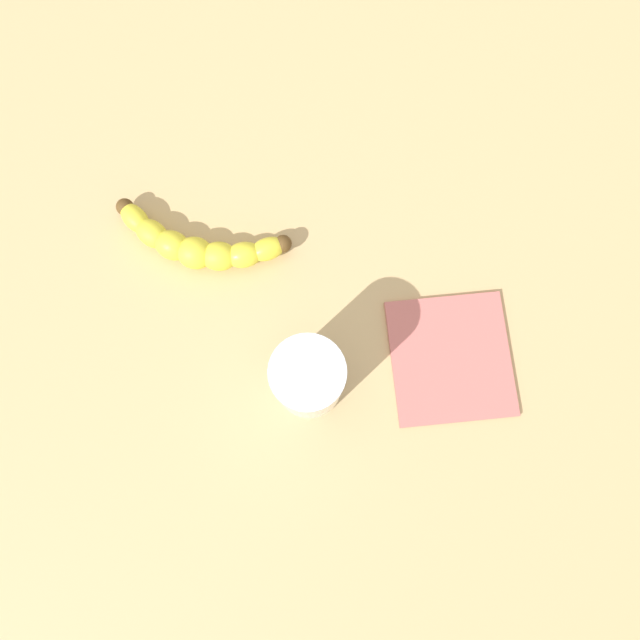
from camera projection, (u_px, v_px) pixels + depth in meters
The scene contains 4 objects.
wooden_tabletop at pixel (314, 240), 72.56cm from camera, with size 120.00×120.00×3.00cm, color tan.
banana at pixel (198, 245), 68.86cm from camera, with size 16.22×15.75×3.77cm.
smoothie_glass at pixel (308, 379), 62.17cm from camera, with size 7.59×7.59×11.39cm.
folded_napkin at pixel (451, 358), 67.63cm from camera, with size 14.46×13.52×0.60cm, color #BC6660.
Camera 1 is at (-21.53, 12.80, 70.31)cm, focal length 33.28 mm.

